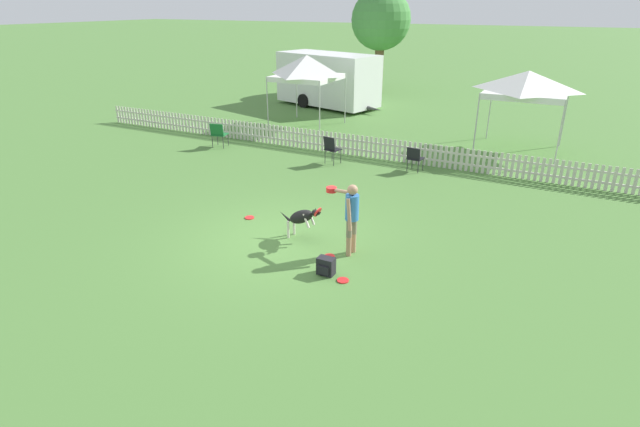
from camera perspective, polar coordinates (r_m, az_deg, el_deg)
name	(u,v)px	position (r m, az deg, el deg)	size (l,w,h in m)	color
ground_plane	(283,241)	(11.16, -4.24, -3.17)	(240.00, 240.00, 0.00)	#4C7A38
handler_person	(350,211)	(10.25, 3.47, 0.32)	(0.89, 0.72, 1.55)	tan
leaping_dog	(302,217)	(11.01, -2.09, -0.41)	(1.13, 0.39, 0.87)	black
frisbee_near_handler	(249,218)	(12.43, -8.07, -0.47)	(0.23, 0.23, 0.02)	red
frisbee_near_dog	(343,280)	(9.62, 2.63, -7.64)	(0.23, 0.23, 0.02)	red
frisbee_midfield	(329,256)	(10.47, 1.07, -4.92)	(0.23, 0.23, 0.02)	red
backpack_on_grass	(326,266)	(9.76, 0.68, -6.05)	(0.34, 0.25, 0.35)	black
picket_fence	(390,150)	(16.96, 8.02, 7.22)	(25.56, 0.04, 0.73)	beige
folding_chair_blue_left	(218,133)	(18.70, -11.53, 9.02)	(0.60, 0.62, 0.90)	#333338
folding_chair_center	(331,147)	(16.35, 1.30, 7.56)	(0.53, 0.55, 0.93)	#333338
folding_chair_green_right	(415,157)	(15.92, 10.77, 6.37)	(0.49, 0.50, 0.78)	#333338
canopy_tent_main	(528,84)	(18.95, 22.63, 13.54)	(2.66, 2.66, 2.79)	#B2B2B2
canopy_tent_secondary	(307,68)	(21.45, -1.51, 16.34)	(2.48, 2.48, 2.93)	#B2B2B2
equipment_trailer	(328,79)	(25.93, 0.88, 15.13)	(6.11, 3.50, 2.60)	white
tree_left_grove	(381,21)	(30.54, 6.97, 21.04)	(3.37, 3.37, 5.70)	brown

